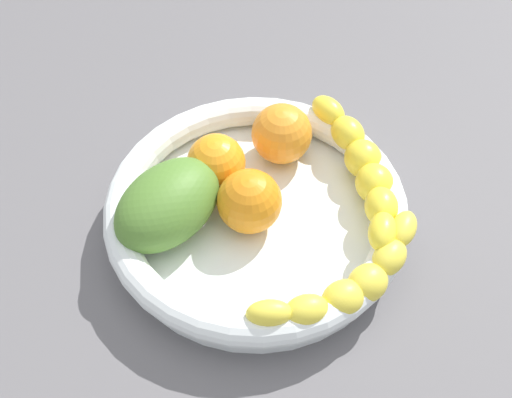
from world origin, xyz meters
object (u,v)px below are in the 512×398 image
at_px(orange_mid_right, 247,199).
at_px(mango_green, 168,204).
at_px(fruit_bowl, 256,213).
at_px(banana_draped_left, 364,169).
at_px(banana_draped_right, 349,284).
at_px(orange_mid_left, 216,163).
at_px(orange_front, 282,134).

xyz_separation_m(orange_mid_right, mango_green, (-0.07, 0.04, 0.00)).
height_order(fruit_bowl, banana_draped_left, banana_draped_left).
bearing_deg(banana_draped_right, banana_draped_left, 42.98).
bearing_deg(orange_mid_left, banana_draped_right, -84.60).
bearing_deg(orange_mid_left, fruit_bowl, -84.88).
height_order(banana_draped_right, orange_mid_right, orange_mid_right).
relative_size(fruit_bowl, orange_front, 4.71).
bearing_deg(mango_green, orange_mid_left, 15.31).
bearing_deg(orange_mid_right, mango_green, 150.06).
xyz_separation_m(orange_front, orange_mid_left, (-0.08, 0.01, -0.00)).
xyz_separation_m(fruit_bowl, banana_draped_right, (0.01, -0.13, 0.02)).
distance_m(banana_draped_right, orange_mid_right, 0.13).
xyz_separation_m(banana_draped_right, orange_mid_left, (-0.02, 0.19, 0.00)).
xyz_separation_m(fruit_bowl, orange_front, (0.07, 0.05, 0.03)).
relative_size(fruit_bowl, banana_draped_right, 1.49).
distance_m(fruit_bowl, banana_draped_right, 0.13).
bearing_deg(banana_draped_right, mango_green, 117.35).
height_order(banana_draped_left, orange_mid_right, orange_mid_right).
bearing_deg(orange_front, mango_green, -175.87).
xyz_separation_m(banana_draped_right, mango_green, (-0.09, 0.17, 0.01)).
height_order(fruit_bowl, mango_green, mango_green).
height_order(orange_front, orange_mid_left, orange_front).
height_order(banana_draped_left, banana_draped_right, banana_draped_left).
height_order(orange_front, orange_mid_right, same).
distance_m(fruit_bowl, orange_front, 0.09).
relative_size(fruit_bowl, mango_green, 2.52).
distance_m(banana_draped_left, orange_mid_right, 0.13).
relative_size(banana_draped_left, orange_mid_right, 3.12).
bearing_deg(banana_draped_left, orange_mid_right, 163.30).
bearing_deg(banana_draped_left, mango_green, 158.27).
height_order(orange_mid_right, mango_green, mango_green).
height_order(orange_mid_left, orange_mid_right, orange_mid_right).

